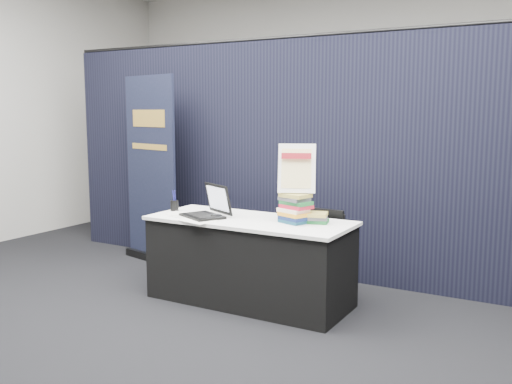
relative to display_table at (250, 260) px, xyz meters
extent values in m
plane|color=black|center=(0.00, -0.55, -0.38)|extent=(8.00, 8.00, 0.00)
cube|color=#B7B4AD|center=(0.00, 3.45, 1.37)|extent=(8.00, 0.02, 3.50)
cube|color=black|center=(0.00, 1.05, 0.82)|extent=(6.00, 0.08, 2.40)
cube|color=black|center=(0.00, 0.00, -0.02)|extent=(1.76, 0.71, 0.72)
cube|color=white|center=(0.00, 0.00, 0.36)|extent=(1.80, 0.75, 0.03)
cube|color=black|center=(-0.40, -0.15, 0.38)|extent=(0.46, 0.41, 0.02)
cube|color=black|center=(-0.40, -0.01, 0.53)|extent=(0.38, 0.23, 0.27)
cube|color=silver|center=(-0.40, -0.02, 0.53)|extent=(0.31, 0.19, 0.21)
ellipsoid|color=black|center=(-0.27, -0.13, 0.39)|extent=(0.11, 0.14, 0.04)
cube|color=silver|center=(-0.52, -0.19, 0.38)|extent=(0.36, 0.30, 0.00)
cube|color=white|center=(-0.67, -0.10, 0.38)|extent=(0.27, 0.20, 0.00)
cube|color=white|center=(-0.35, -0.29, 0.38)|extent=(0.37, 0.30, 0.00)
cylinder|color=black|center=(-0.83, 0.00, 0.42)|extent=(0.08, 0.08, 0.10)
cube|color=#1D566F|center=(0.42, 0.03, 0.39)|extent=(0.27, 0.24, 0.03)
cube|color=#12214F|center=(0.42, 0.03, 0.42)|extent=(0.27, 0.24, 0.03)
cube|color=orange|center=(0.42, 0.03, 0.45)|extent=(0.27, 0.24, 0.03)
cube|color=#F6E4C9|center=(0.42, 0.03, 0.48)|extent=(0.27, 0.24, 0.03)
cube|color=#B31C33|center=(0.42, 0.03, 0.52)|extent=(0.27, 0.24, 0.03)
cube|color=#1B672F|center=(0.42, 0.03, 0.55)|extent=(0.27, 0.24, 0.03)
cube|color=#4D4D52|center=(0.42, 0.03, 0.58)|extent=(0.27, 0.24, 0.03)
cube|color=#AD9D45|center=(0.42, 0.03, 0.61)|extent=(0.27, 0.24, 0.03)
cube|color=#1B672F|center=(0.57, 0.12, 0.39)|extent=(0.25, 0.22, 0.03)
cube|color=#4D4D52|center=(0.57, 0.12, 0.42)|extent=(0.25, 0.22, 0.03)
cube|color=#AD9D45|center=(0.57, 0.12, 0.45)|extent=(0.25, 0.22, 0.03)
cube|color=black|center=(0.42, 0.02, 0.64)|extent=(0.20, 0.10, 0.02)
cylinder|color=black|center=(0.34, 0.10, 0.76)|extent=(0.05, 0.10, 0.30)
cylinder|color=black|center=(0.51, 0.10, 0.76)|extent=(0.05, 0.10, 0.30)
cube|color=white|center=(0.42, 0.06, 0.83)|extent=(0.33, 0.23, 0.41)
cube|color=#F4DF98|center=(0.42, 0.06, 0.83)|extent=(0.27, 0.18, 0.32)
cube|color=maroon|center=(0.42, 0.05, 0.94)|extent=(0.24, 0.11, 0.05)
cube|color=black|center=(-1.66, 0.64, -0.33)|extent=(0.88, 0.30, 0.08)
cube|color=black|center=(-1.66, 0.66, 0.66)|extent=(0.81, 0.22, 2.07)
cube|color=#BC913B|center=(-1.66, 0.64, 1.23)|extent=(0.56, 0.13, 0.19)
cube|color=#BC913B|center=(-1.66, 0.64, 0.92)|extent=(0.61, 0.15, 0.06)
cylinder|color=black|center=(0.34, 0.13, -0.18)|extent=(0.02, 0.02, 0.39)
cylinder|color=black|center=(0.69, 0.13, -0.18)|extent=(0.02, 0.02, 0.39)
cylinder|color=black|center=(0.34, 0.48, -0.18)|extent=(0.02, 0.02, 0.39)
cylinder|color=black|center=(0.69, 0.48, -0.18)|extent=(0.02, 0.02, 0.39)
cube|color=black|center=(0.52, 0.30, 0.03)|extent=(0.39, 0.39, 0.03)
cube|color=black|center=(0.52, 0.48, 0.37)|extent=(0.35, 0.05, 0.14)
camera|label=1|loc=(2.49, -4.22, 1.31)|focal=40.00mm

